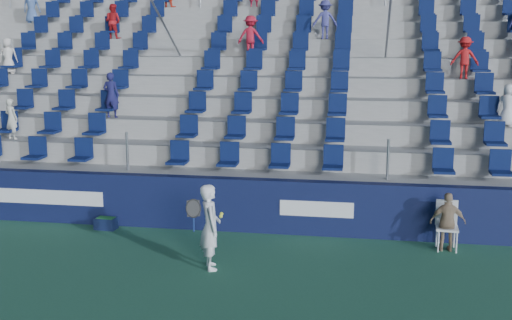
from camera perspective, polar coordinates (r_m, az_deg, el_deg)
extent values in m
plane|color=#296145|center=(11.60, -3.34, -10.90)|extent=(70.00, 70.00, 0.00)
cube|color=#11173E|center=(14.34, -0.56, -4.02)|extent=(24.00, 0.30, 1.20)
cube|color=white|center=(15.83, -18.81, -3.10)|extent=(3.20, 0.02, 0.34)
cube|color=white|center=(14.00, 5.40, -4.36)|extent=(1.60, 0.02, 0.34)
cube|color=#9E9E99|center=(14.89, -0.17, -3.45)|extent=(24.00, 0.85, 1.20)
cube|color=#9E9E99|center=(15.64, 0.36, -1.79)|extent=(24.00, 0.85, 1.70)
cube|color=#9E9E99|center=(16.41, 0.84, -0.29)|extent=(24.00, 0.85, 2.20)
cube|color=#9E9E99|center=(17.19, 1.27, 1.08)|extent=(24.00, 0.85, 2.70)
cube|color=#9E9E99|center=(17.98, 1.67, 2.33)|extent=(24.00, 0.85, 3.20)
cube|color=#9E9E99|center=(18.78, 2.03, 3.48)|extent=(24.00, 0.85, 3.70)
cube|color=#9E9E99|center=(19.58, 2.37, 4.53)|extent=(24.00, 0.85, 4.20)
cube|color=#9E9E99|center=(20.39, 2.67, 5.49)|extent=(24.00, 0.85, 4.70)
cube|color=#9E9E99|center=(21.21, 2.96, 6.39)|extent=(24.00, 0.85, 5.20)
cube|color=#9E9E99|center=(21.85, 3.18, 7.84)|extent=(24.00, 0.50, 6.20)
cube|color=#0B1743|center=(14.68, -0.17, 0.14)|extent=(16.05, 0.50, 0.70)
cube|color=#0B1743|center=(15.42, 0.37, 2.56)|extent=(16.05, 0.50, 0.70)
cube|color=#0B1743|center=(16.18, 0.85, 4.75)|extent=(16.05, 0.50, 0.70)
cube|color=#0B1743|center=(16.98, 1.30, 6.74)|extent=(16.05, 0.50, 0.70)
cube|color=#0B1743|center=(17.78, 1.70, 8.55)|extent=(16.05, 0.50, 0.70)
cube|color=#0B1743|center=(18.61, 2.08, 10.20)|extent=(16.05, 0.50, 0.70)
cube|color=#0B1743|center=(19.45, 2.42, 11.71)|extent=(16.05, 0.50, 0.70)
cube|color=#0B1743|center=(20.31, 2.75, 13.10)|extent=(16.05, 0.50, 0.70)
cylinder|color=gray|center=(18.42, -7.74, 11.04)|extent=(0.06, 7.68, 4.55)
cylinder|color=gray|center=(17.61, 11.62, 10.91)|extent=(0.06, 7.68, 4.55)
imported|color=red|center=(18.69, -0.48, 10.93)|extent=(0.78, 0.49, 1.17)
imported|color=white|center=(16.28, 21.49, 4.56)|extent=(0.56, 0.44, 1.01)
imported|color=red|center=(20.75, -12.61, 11.93)|extent=(0.57, 0.48, 1.06)
imported|color=beige|center=(17.56, -20.92, 3.44)|extent=(0.44, 0.36, 1.05)
imported|color=#19194B|center=(17.20, -12.75, 5.66)|extent=(0.44, 0.30, 1.18)
imported|color=red|center=(17.74, 18.06, 8.63)|extent=(0.75, 0.49, 1.08)
imported|color=silver|center=(20.38, -21.17, 8.62)|extent=(0.59, 0.48, 1.04)
imported|color=#446096|center=(22.87, -19.33, 12.80)|extent=(0.59, 0.44, 1.12)
imported|color=#3B3B81|center=(19.29, 6.16, 12.29)|extent=(0.78, 0.53, 1.12)
imported|color=white|center=(12.06, -4.09, -5.94)|extent=(0.58, 0.70, 1.63)
cylinder|color=navy|center=(11.86, -5.56, -5.70)|extent=(0.03, 0.03, 0.28)
torus|color=black|center=(11.78, -5.59, -4.30)|extent=(0.30, 0.17, 0.28)
plane|color=#262626|center=(11.78, -5.59, -4.30)|extent=(0.30, 0.16, 0.29)
sphere|color=#CFD631|center=(11.74, -3.15, -5.03)|extent=(0.07, 0.07, 0.07)
sphere|color=#CFD631|center=(11.79, -3.08, -4.81)|extent=(0.07, 0.07, 0.07)
cube|color=white|center=(13.70, 16.62, -5.83)|extent=(0.47, 0.47, 0.04)
cube|color=white|center=(13.83, 16.58, -4.50)|extent=(0.44, 0.07, 0.54)
cylinder|color=white|center=(13.58, 15.90, -7.00)|extent=(0.03, 0.03, 0.44)
cylinder|color=white|center=(13.63, 17.40, -7.03)|extent=(0.03, 0.03, 0.44)
cylinder|color=white|center=(13.92, 15.75, -6.55)|extent=(0.03, 0.03, 0.44)
cylinder|color=white|center=(13.97, 17.21, -6.58)|extent=(0.03, 0.03, 0.44)
imported|color=tan|center=(13.62, 16.68, -5.30)|extent=(0.72, 0.32, 1.21)
cube|color=#0F183A|center=(15.00, -13.18, -5.51)|extent=(0.50, 0.35, 0.26)
cube|color=#1E662D|center=(14.98, -13.19, -5.29)|extent=(0.41, 0.26, 0.16)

